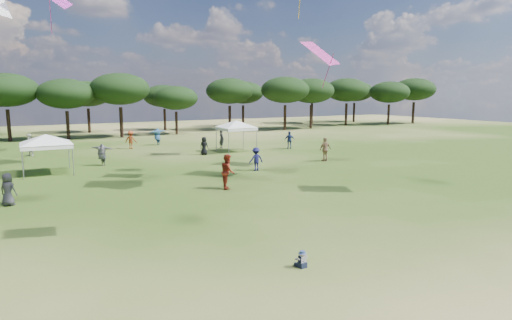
% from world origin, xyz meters
% --- Properties ---
extents(ground, '(140.00, 140.00, 0.00)m').
position_xyz_m(ground, '(0.00, 0.00, 0.00)').
color(ground, '#385319').
rests_on(ground, ground).
extents(tree_line, '(108.78, 17.63, 7.77)m').
position_xyz_m(tree_line, '(2.39, 47.41, 5.42)').
color(tree_line, black).
rests_on(tree_line, ground).
extents(tent_left, '(6.09, 6.09, 2.89)m').
position_xyz_m(tent_left, '(-6.14, 22.56, 2.47)').
color(tent_left, gray).
rests_on(tent_left, ground).
extents(tent_right, '(5.87, 5.87, 3.11)m').
position_xyz_m(tent_right, '(9.40, 26.05, 2.68)').
color(tent_right, gray).
rests_on(tent_right, ground).
extents(toddler, '(0.35, 0.39, 0.52)m').
position_xyz_m(toddler, '(-0.57, 1.98, 0.23)').
color(toddler, black).
rests_on(toddler, ground).
extents(festival_crowd, '(29.29, 22.81, 1.92)m').
position_xyz_m(festival_crowd, '(-0.56, 25.02, 0.88)').
color(festival_crowd, navy).
rests_on(festival_crowd, ground).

